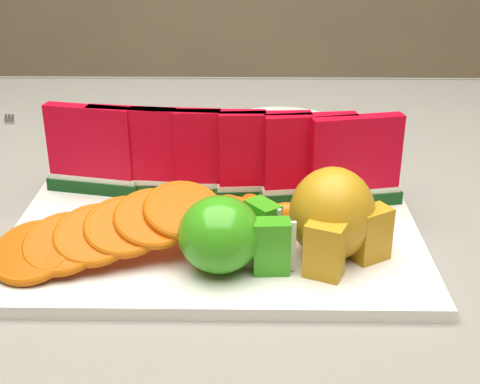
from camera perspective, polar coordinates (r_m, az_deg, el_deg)
name	(u,v)px	position (r m, az deg, el deg)	size (l,w,h in m)	color
table	(149,278)	(0.81, -7.76, -7.28)	(1.40, 0.90, 0.75)	#523520
tablecloth	(146,232)	(0.77, -8.03, -3.36)	(1.53, 1.03, 0.20)	slate
platter	(216,228)	(0.67, -2.04, -3.09)	(0.40, 0.30, 0.01)	silver
apple_cluster	(228,235)	(0.58, -1.04, -3.66)	(0.11, 0.10, 0.07)	#2F7D0E
pear_cluster	(334,217)	(0.60, 8.02, -2.15)	(0.10, 0.10, 0.09)	#A5870D
side_plate	(281,129)	(0.95, 3.50, 5.37)	(0.24, 0.24, 0.01)	silver
watermelon_row	(220,158)	(0.71, -1.70, 2.93)	(0.39, 0.07, 0.10)	#083B0F
orange_fan_front	(109,230)	(0.61, -11.08, -3.23)	(0.22, 0.13, 0.06)	#E13400
orange_fan_back	(184,160)	(0.78, -4.79, 2.76)	(0.24, 0.10, 0.04)	#E13400
tangerine_segments	(218,209)	(0.67, -1.87, -1.42)	(0.21, 0.06, 0.02)	#DD6600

